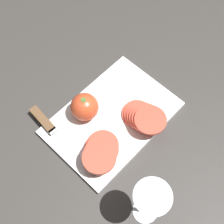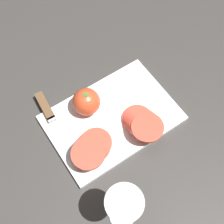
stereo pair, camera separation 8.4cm
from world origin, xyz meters
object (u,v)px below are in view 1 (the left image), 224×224
(tomato_slice_stack_far, at_px, (144,117))
(whole_tomato, at_px, (85,107))
(knife, at_px, (49,127))
(tomato_slice_stack_near, at_px, (101,151))
(wine_glass, at_px, (150,201))

(tomato_slice_stack_far, bearing_deg, whole_tomato, 125.71)
(knife, bearing_deg, whole_tomato, 71.67)
(whole_tomato, distance_m, knife, 0.11)
(whole_tomato, relative_size, knife, 0.30)
(whole_tomato, xyz_separation_m, tomato_slice_stack_far, (0.09, -0.13, -0.02))
(knife, distance_m, tomato_slice_stack_near, 0.16)
(whole_tomato, distance_m, tomato_slice_stack_near, 0.13)
(wine_glass, distance_m, tomato_slice_stack_far, 0.25)
(tomato_slice_stack_near, bearing_deg, tomato_slice_stack_far, -5.60)
(wine_glass, relative_size, tomato_slice_stack_near, 1.33)
(knife, bearing_deg, tomato_slice_stack_near, 19.63)
(tomato_slice_stack_near, bearing_deg, knife, 105.30)
(tomato_slice_stack_near, bearing_deg, whole_tomato, 64.28)
(knife, height_order, tomato_slice_stack_near, tomato_slice_stack_near)
(whole_tomato, xyz_separation_m, knife, (-0.10, 0.04, -0.03))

